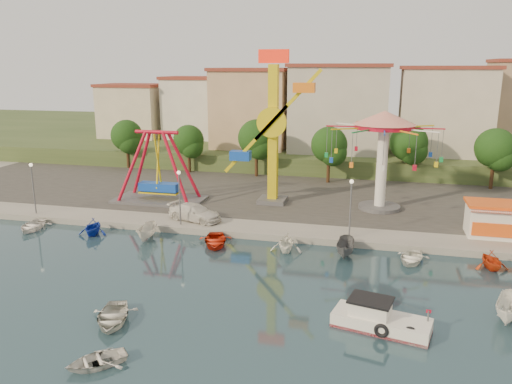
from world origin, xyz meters
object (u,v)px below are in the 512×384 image
(kamikaze_tower, at_px, (276,133))
(pirate_ship_ride, at_px, (158,168))
(van, at_px, (195,212))
(rowboat_a, at_px, (112,317))
(skiff, at_px, (509,309))
(cabin_motorboat, at_px, (379,320))
(wave_swinger, at_px, (383,138))

(kamikaze_tower, bearing_deg, pirate_ship_ride, -170.58)
(kamikaze_tower, bearing_deg, van, -128.67)
(rowboat_a, height_order, skiff, skiff)
(pirate_ship_ride, xyz_separation_m, van, (6.43, -5.93, -2.99))
(skiff, bearing_deg, van, 170.82)
(kamikaze_tower, bearing_deg, cabin_motorboat, -65.08)
(cabin_motorboat, height_order, skiff, cabin_motorboat)
(pirate_ship_ride, height_order, skiff, pirate_ship_ride)
(wave_swinger, height_order, rowboat_a, wave_swinger)
(cabin_motorboat, relative_size, van, 1.09)
(rowboat_a, bearing_deg, cabin_motorboat, -8.10)
(van, bearing_deg, kamikaze_tower, -21.31)
(wave_swinger, bearing_deg, van, -154.49)
(kamikaze_tower, relative_size, rowboat_a, 4.17)
(kamikaze_tower, xyz_separation_m, rowboat_a, (-4.67, -27.45, -8.06))
(van, bearing_deg, cabin_motorboat, -115.09)
(pirate_ship_ride, height_order, rowboat_a, pirate_ship_ride)
(pirate_ship_ride, xyz_separation_m, wave_swinger, (24.13, 2.51, 3.80))
(cabin_motorboat, bearing_deg, wave_swinger, 102.89)
(wave_swinger, xyz_separation_m, rowboat_a, (-15.91, -27.83, -7.79))
(van, bearing_deg, wave_swinger, -47.12)
(pirate_ship_ride, relative_size, van, 1.81)
(skiff, bearing_deg, wave_swinger, 128.25)
(wave_swinger, xyz_separation_m, skiff, (7.90, -21.74, -7.44))
(kamikaze_tower, bearing_deg, wave_swinger, 1.91)
(kamikaze_tower, distance_m, skiff, 29.71)
(wave_swinger, distance_m, skiff, 24.30)
(pirate_ship_ride, xyz_separation_m, skiff, (32.03, -19.23, -3.64))
(wave_swinger, bearing_deg, cabin_motorboat, -89.87)
(rowboat_a, relative_size, van, 0.71)
(wave_swinger, distance_m, rowboat_a, 32.99)
(rowboat_a, bearing_deg, pirate_ship_ride, 88.75)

